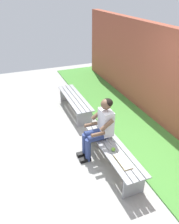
{
  "coord_description": "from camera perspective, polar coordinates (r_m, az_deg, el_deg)",
  "views": [
    {
      "loc": [
        -2.93,
        1.62,
        3.04
      ],
      "look_at": [
        0.79,
        0.15,
        0.78
      ],
      "focal_mm": 36.37,
      "sensor_mm": 36.0,
      "label": 1
    }
  ],
  "objects": [
    {
      "name": "apple",
      "position": [
        4.13,
        6.01,
        -9.29
      ],
      "size": [
        0.07,
        0.07,
        0.07
      ],
      "primitive_type": "sphere",
      "color": "#72B738",
      "rests_on": "bench_near"
    },
    {
      "name": "bench_near",
      "position": [
        4.31,
        5.79,
        -9.66
      ],
      "size": [
        1.81,
        0.45,
        0.43
      ],
      "rotation": [
        0.0,
        0.0,
        0.01
      ],
      "color": "gray",
      "rests_on": "ground"
    },
    {
      "name": "ground_plane",
      "position": [
        5.12,
        -10.38,
        -7.82
      ],
      "size": [
        10.0,
        7.0,
        0.04
      ],
      "primitive_type": "cube",
      "color": "#9E9E99"
    },
    {
      "name": "person_seated",
      "position": [
        4.33,
        2.67,
        -3.65
      ],
      "size": [
        0.5,
        0.69,
        1.24
      ],
      "color": "silver",
      "rests_on": "ground"
    },
    {
      "name": "book_open",
      "position": [
        3.94,
        8.41,
        -12.18
      ],
      "size": [
        0.41,
        0.16,
        0.02
      ],
      "rotation": [
        0.0,
        0.0,
        0.01
      ],
      "color": "white",
      "rests_on": "bench_near"
    },
    {
      "name": "bench_far",
      "position": [
        6.07,
        -3.75,
        2.88
      ],
      "size": [
        1.75,
        0.45,
        0.43
      ],
      "rotation": [
        0.0,
        0.0,
        0.01
      ],
      "color": "gray",
      "rests_on": "ground"
    },
    {
      "name": "grass_strip",
      "position": [
        5.77,
        10.79,
        -2.78
      ],
      "size": [
        9.0,
        1.54,
        0.03
      ],
      "primitive_type": "cube",
      "color": "#478C38",
      "rests_on": "ground"
    }
  ]
}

